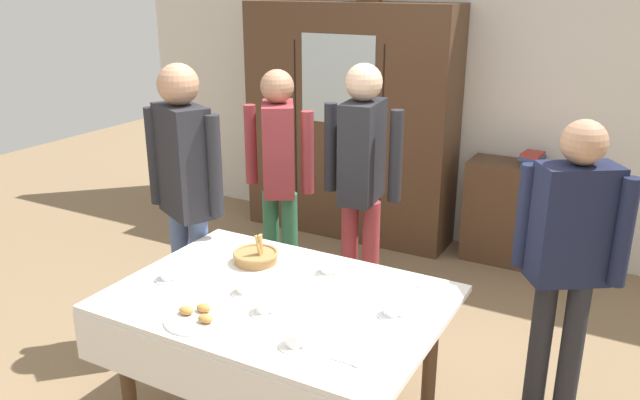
# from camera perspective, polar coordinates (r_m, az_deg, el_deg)

# --- Properties ---
(back_wall) EXTENTS (6.40, 0.10, 2.70)m
(back_wall) POSITION_cam_1_polar(r_m,az_deg,el_deg) (5.35, 12.97, 10.14)
(back_wall) COLOR silver
(back_wall) RESTS_ON ground
(dining_table) EXTENTS (1.53, 1.08, 0.75)m
(dining_table) POSITION_cam_1_polar(r_m,az_deg,el_deg) (3.03, -4.04, -10.50)
(dining_table) COLOR #4C3321
(dining_table) RESTS_ON ground
(wall_cabinet) EXTENTS (1.82, 0.46, 1.98)m
(wall_cabinet) POSITION_cam_1_polar(r_m,az_deg,el_deg) (5.46, 2.64, 6.93)
(wall_cabinet) COLOR #4C3321
(wall_cabinet) RESTS_ON ground
(bookshelf_low) EXTENTS (0.92, 0.35, 0.81)m
(bookshelf_low) POSITION_cam_1_polar(r_m,az_deg,el_deg) (5.21, 17.96, -1.31)
(bookshelf_low) COLOR #4C3321
(bookshelf_low) RESTS_ON ground
(book_stack) EXTENTS (0.18, 0.22, 0.10)m
(book_stack) POSITION_cam_1_polar(r_m,az_deg,el_deg) (5.07, 18.48, 3.53)
(book_stack) COLOR #2D5184
(book_stack) RESTS_ON bookshelf_low
(tea_cup_mid_left) EXTENTS (0.13, 0.13, 0.06)m
(tea_cup_mid_left) POSITION_cam_1_polar(r_m,az_deg,el_deg) (3.03, -6.75, -7.84)
(tea_cup_mid_left) COLOR white
(tea_cup_mid_left) RESTS_ON dining_table
(tea_cup_front_edge) EXTENTS (0.13, 0.13, 0.06)m
(tea_cup_front_edge) POSITION_cam_1_polar(r_m,az_deg,el_deg) (3.20, 0.77, -6.16)
(tea_cup_front_edge) COLOR silver
(tea_cup_front_edge) RESTS_ON dining_table
(tea_cup_back_edge) EXTENTS (0.13, 0.13, 0.06)m
(tea_cup_back_edge) POSITION_cam_1_polar(r_m,az_deg,el_deg) (3.22, -13.44, -6.56)
(tea_cup_back_edge) COLOR white
(tea_cup_back_edge) RESTS_ON dining_table
(tea_cup_near_left) EXTENTS (0.13, 0.13, 0.06)m
(tea_cup_near_left) POSITION_cam_1_polar(r_m,az_deg,el_deg) (2.85, -5.02, -9.54)
(tea_cup_near_left) COLOR white
(tea_cup_near_left) RESTS_ON dining_table
(tea_cup_mid_right) EXTENTS (0.13, 0.13, 0.06)m
(tea_cup_mid_right) POSITION_cam_1_polar(r_m,az_deg,el_deg) (2.84, 6.53, -9.77)
(tea_cup_mid_right) COLOR white
(tea_cup_mid_right) RESTS_ON dining_table
(tea_cup_center) EXTENTS (0.13, 0.13, 0.06)m
(tea_cup_center) POSITION_cam_1_polar(r_m,az_deg,el_deg) (2.61, -2.29, -12.49)
(tea_cup_center) COLOR white
(tea_cup_center) RESTS_ON dining_table
(bread_basket) EXTENTS (0.24, 0.24, 0.16)m
(bread_basket) POSITION_cam_1_polar(r_m,az_deg,el_deg) (3.33, -5.77, -5.03)
(bread_basket) COLOR #9E7542
(bread_basket) RESTS_ON dining_table
(pastry_plate) EXTENTS (0.28, 0.28, 0.05)m
(pastry_plate) POSITION_cam_1_polar(r_m,az_deg,el_deg) (2.85, -10.96, -10.26)
(pastry_plate) COLOR white
(pastry_plate) RESTS_ON dining_table
(spoon_center) EXTENTS (0.12, 0.02, 0.01)m
(spoon_center) POSITION_cam_1_polar(r_m,az_deg,el_deg) (2.52, 2.64, -14.44)
(spoon_center) COLOR silver
(spoon_center) RESTS_ON dining_table
(spoon_far_left) EXTENTS (0.12, 0.02, 0.01)m
(spoon_far_left) POSITION_cam_1_polar(r_m,az_deg,el_deg) (3.12, 8.26, -7.58)
(spoon_far_left) COLOR silver
(spoon_far_left) RESTS_ON dining_table
(person_near_right_end) EXTENTS (0.52, 0.38, 1.68)m
(person_near_right_end) POSITION_cam_1_polar(r_m,az_deg,el_deg) (3.94, 3.77, 2.68)
(person_near_right_end) COLOR #933338
(person_near_right_end) RESTS_ON ground
(person_behind_table_right) EXTENTS (0.52, 0.37, 1.56)m
(person_behind_table_right) POSITION_cam_1_polar(r_m,az_deg,el_deg) (3.25, 21.45, -3.98)
(person_behind_table_right) COLOR #232328
(person_behind_table_right) RESTS_ON ground
(person_behind_table_left) EXTENTS (0.52, 0.41, 1.61)m
(person_behind_table_left) POSITION_cam_1_polar(r_m,az_deg,el_deg) (4.22, -3.71, 3.07)
(person_behind_table_left) COLOR #33704C
(person_behind_table_left) RESTS_ON ground
(person_by_cabinet) EXTENTS (0.52, 0.34, 1.72)m
(person_by_cabinet) POSITION_cam_1_polar(r_m,az_deg,el_deg) (3.72, -12.00, 1.70)
(person_by_cabinet) COLOR slate
(person_by_cabinet) RESTS_ON ground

